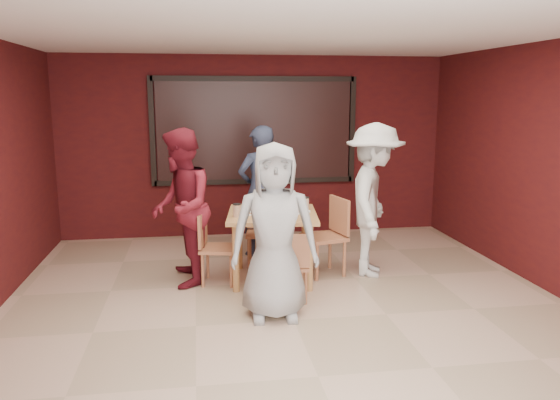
{
  "coord_description": "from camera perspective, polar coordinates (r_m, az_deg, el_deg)",
  "views": [
    {
      "loc": [
        -0.9,
        -5.01,
        2.2
      ],
      "look_at": [
        0.06,
        1.25,
        0.97
      ],
      "focal_mm": 35.0,
      "sensor_mm": 36.0,
      "label": 1
    }
  ],
  "objects": [
    {
      "name": "chair_left",
      "position": [
        6.47,
        -7.07,
        -4.54
      ],
      "size": [
        0.48,
        0.48,
        0.85
      ],
      "color": "#A56340",
      "rests_on": "floor"
    },
    {
      "name": "diner_front",
      "position": [
        5.35,
        -0.58,
        -3.36
      ],
      "size": [
        0.89,
        0.61,
        1.76
      ],
      "primitive_type": "imported",
      "rotation": [
        0.0,
        0.0,
        -0.07
      ],
      "color": "#A3A3A3",
      "rests_on": "floor"
    },
    {
      "name": "dining_table",
      "position": [
        6.5,
        -0.81,
        -2.26
      ],
      "size": [
        1.16,
        1.16,
        0.97
      ],
      "color": "tan",
      "rests_on": "floor"
    },
    {
      "name": "floor",
      "position": [
        5.55,
        1.42,
        -12.43
      ],
      "size": [
        7.0,
        7.0,
        0.0
      ],
      "primitive_type": "plane",
      "color": "tan",
      "rests_on": "ground"
    },
    {
      "name": "chair_right",
      "position": [
        6.77,
        5.24,
        -3.29
      ],
      "size": [
        0.56,
        0.56,
        0.96
      ],
      "color": "#A56340",
      "rests_on": "floor"
    },
    {
      "name": "chair_front",
      "position": [
        5.85,
        1.13,
        -6.58
      ],
      "size": [
        0.39,
        0.39,
        0.78
      ],
      "color": "#A56340",
      "rests_on": "floor"
    },
    {
      "name": "diner_back",
      "position": [
        7.5,
        -2.08,
        0.94
      ],
      "size": [
        0.76,
        0.63,
        1.8
      ],
      "primitive_type": "imported",
      "rotation": [
        0.0,
        0.0,
        3.5
      ],
      "color": "#29314A",
      "rests_on": "floor"
    },
    {
      "name": "window_blinds",
      "position": [
        8.53,
        -2.63,
        7.24
      ],
      "size": [
        3.0,
        0.02,
        1.5
      ],
      "primitive_type": "cube",
      "color": "black"
    },
    {
      "name": "chair_back",
      "position": [
        7.25,
        -1.96,
        -3.0
      ],
      "size": [
        0.45,
        0.45,
        0.8
      ],
      "color": "#A56340",
      "rests_on": "floor"
    },
    {
      "name": "diner_left",
      "position": [
        6.41,
        -10.31,
        -0.8
      ],
      "size": [
        0.71,
        0.9,
        1.83
      ],
      "primitive_type": "imported",
      "rotation": [
        0.0,
        0.0,
        -1.55
      ],
      "color": "maroon",
      "rests_on": "floor"
    },
    {
      "name": "diner_right",
      "position": [
        6.74,
        9.77,
        -0.01
      ],
      "size": [
        1.09,
        1.38,
        1.87
      ],
      "primitive_type": "imported",
      "rotation": [
        0.0,
        0.0,
        1.19
      ],
      "color": "silver",
      "rests_on": "floor"
    }
  ]
}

